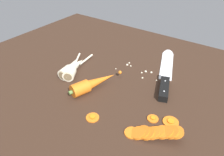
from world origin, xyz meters
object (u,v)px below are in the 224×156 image
Objects in this scene: carrot_slice_stray_far at (171,122)px; parsnip_mid_left at (73,67)px; chefs_knife at (166,70)px; whole_carrot at (93,83)px; parsnip_front at (72,68)px; carrot_slice_stack at (154,132)px; carrot_slice_stray_mid at (153,118)px; carrot_slice_stray_near at (93,117)px.

parsnip_mid_left is at bearing 175.39° from carrot_slice_stray_far.
chefs_knife is 28.08cm from whole_carrot.
parsnip_front reaches higher than chefs_knife.
whole_carrot is 1.42× the size of carrot_slice_stack.
carrot_slice_stack is 7.28cm from carrot_slice_stray_far.
chefs_knife is 34.25cm from parsnip_front.
chefs_knife is 2.50× the size of carrot_slice_stack.
parsnip_mid_left is at bearing 163.65° from whole_carrot.
whole_carrot reaches higher than carrot_slice_stray_mid.
parsnip_front is 38.96cm from carrot_slice_stray_far.
parsnip_mid_left reaches higher than carrot_slice_stray_near.
whole_carrot is 22.21cm from carrot_slice_stray_mid.
carrot_slice_stray_near is (20.59, -13.61, -1.62)cm from parsnip_front.
carrot_slice_stray_mid and carrot_slice_stray_far have the same top height.
carrot_slice_stray_near is at bearing -34.25° from parsnip_mid_left.
chefs_knife is at bearing 56.87° from whole_carrot.
carrot_slice_stray_mid is 4.77cm from carrot_slice_stray_far.
parsnip_front is (-27.58, -20.26, 1.33)cm from chefs_knife.
whole_carrot reaches higher than carrot_slice_stray_near.
whole_carrot is at bearing 165.22° from carrot_slice_stack.
carrot_slice_stray_mid is 0.72× the size of carrot_slice_stray_far.
parsnip_mid_left is (0.11, 0.34, -0.00)cm from parsnip_front.
whole_carrot is 26.63cm from carrot_slice_stray_far.
parsnip_front is at bearing 175.90° from carrot_slice_stray_far.
whole_carrot is at bearing 128.74° from carrot_slice_stray_near.
parsnip_mid_left is at bearing 172.04° from carrot_slice_stray_mid.
parsnip_mid_left is at bearing 145.75° from carrot_slice_stray_near.
parsnip_mid_left is 38.88cm from carrot_slice_stray_far.
carrot_slice_stack is 6.07cm from carrot_slice_stray_mid.
chefs_knife reaches higher than carrot_slice_stray_far.
carrot_slice_stray_far is at bearing -4.10° from parsnip_front.
parsnip_front reaches higher than carrot_slice_stray_near.
carrot_slice_stack is at bearing -62.97° from carrot_slice_stray_mid.
parsnip_mid_left is (-27.48, -19.92, 1.33)cm from chefs_knife.
chefs_knife is at bearing 78.33° from carrot_slice_stray_near.
parsnip_front is at bearing -107.44° from parsnip_mid_left.
carrot_slice_stray_far is at bearing -4.61° from parsnip_mid_left.
carrot_slice_stray_far is (38.83, -2.78, -1.62)cm from parsnip_front.
carrot_slice_stray_near is at bearing -166.90° from carrot_slice_stack.
parsnip_mid_left is 34.63cm from carrot_slice_stray_mid.
parsnip_mid_left is at bearing -144.06° from chefs_knife.
carrot_slice_stack is 16.96cm from carrot_slice_stray_near.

